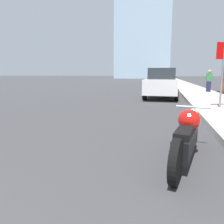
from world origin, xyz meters
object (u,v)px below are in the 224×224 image
Objects in this scene: parked_car_white at (162,83)px; parked_car_black at (164,78)px; pedestrian at (209,81)px; parked_car_red at (165,77)px; motorcycle at (187,136)px; parked_car_silver at (164,76)px; stop_sign at (223,64)px; parked_car_yellow at (163,79)px.

parked_car_white is 24.26m from parked_car_black.
parked_car_red is at bearing 95.37° from pedestrian.
parked_car_silver reaches higher than motorcycle.
parked_car_black is 2.82× the size of pedestrian.
stop_sign is at bearing -89.53° from parked_car_red.
parked_car_black is 11.60m from parked_car_red.
parked_car_yellow is 1.06× the size of parked_car_red.
parked_car_yellow reaches higher than parked_car_black.
parked_car_white is (-0.52, 9.68, 0.47)m from motorcycle.
stop_sign reaches higher than parked_car_yellow.
pedestrian is (3.15, -20.76, 0.10)m from parked_car_black.
parked_car_yellow is 1.10× the size of parked_car_silver.
motorcycle is 0.50× the size of parked_car_yellow.
stop_sign is at bearing -81.92° from parked_car_silver.
stop_sign reaches higher than pedestrian.
parked_car_black is (0.08, 12.49, -0.01)m from parked_car_yellow.
stop_sign is (2.06, -52.86, 0.90)m from parked_car_silver.
motorcycle is at bearing -107.76° from stop_sign.
parked_car_black is 1.84× the size of stop_sign.
pedestrian is at bearing 49.34° from parked_car_white.
parked_car_white is 4.76m from pedestrian.
stop_sign is (2.13, -28.69, 0.92)m from parked_car_black.
pedestrian reaches higher than parked_car_black.
pedestrian is at bearing -87.03° from parked_car_red.
parked_car_white reaches higher than pedestrian.
motorcycle is 33.95m from parked_car_black.
parked_car_yellow is at bearing 91.99° from parked_car_white.
parked_car_black is 28.79m from stop_sign.
motorcycle is 1.50× the size of pedestrian.
parked_car_black is 0.99× the size of parked_car_red.
motorcycle is 45.55m from parked_car_red.
parked_car_yellow is at bearing 104.16° from motorcycle.
motorcycle is 9.71m from parked_car_white.
parked_car_white is at bearing -132.60° from pedestrian.
parked_car_white is 5.03m from stop_sign.
parked_car_yellow is at bearing -84.38° from parked_car_silver.
parked_car_black is at bearing -92.94° from parked_car_red.
parked_car_silver is 2.75× the size of pedestrian.
parked_car_yellow is (-0.01, 11.77, -0.02)m from parked_car_white.
parked_car_white is at bearing 105.81° from motorcycle.
stop_sign is at bearing 85.00° from motorcycle.
motorcycle is 13.47m from pedestrian.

